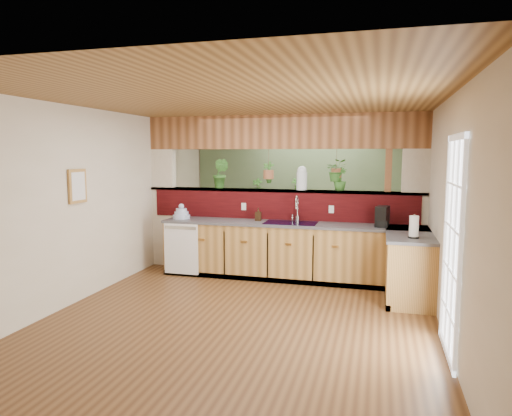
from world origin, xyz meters
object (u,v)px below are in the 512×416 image
(faucet, at_px, (297,207))
(glass_jar, at_px, (302,178))
(coffee_maker, at_px, (382,217))
(dish_stack, at_px, (181,214))
(paper_towel, at_px, (414,227))
(shelving_console, at_px, (278,225))
(soap_dispenser, at_px, (258,214))

(faucet, relative_size, glass_jar, 1.09)
(coffee_maker, bearing_deg, dish_stack, -166.90)
(paper_towel, bearing_deg, dish_stack, 167.00)
(coffee_maker, bearing_deg, glass_jar, 176.06)
(shelving_console, bearing_deg, soap_dispenser, -103.99)
(glass_jar, height_order, shelving_console, glass_jar)
(dish_stack, distance_m, coffee_maker, 3.23)
(glass_jar, bearing_deg, faucet, -100.19)
(glass_jar, bearing_deg, soap_dispenser, -156.07)
(soap_dispenser, relative_size, paper_towel, 0.68)
(soap_dispenser, relative_size, coffee_maker, 0.68)
(dish_stack, relative_size, soap_dispenser, 1.37)
(soap_dispenser, distance_m, coffee_maker, 1.93)
(soap_dispenser, distance_m, paper_towel, 2.50)
(glass_jar, bearing_deg, shelving_console, 113.14)
(soap_dispenser, relative_size, glass_jar, 0.54)
(faucet, xyz_separation_m, soap_dispenser, (-0.61, -0.07, -0.12))
(shelving_console, bearing_deg, dish_stack, -134.62)
(dish_stack, xyz_separation_m, paper_towel, (3.62, -0.83, 0.06))
(faucet, xyz_separation_m, paper_towel, (1.70, -1.01, -0.09))
(faucet, relative_size, dish_stack, 1.47)
(faucet, bearing_deg, dish_stack, -174.79)
(faucet, height_order, soap_dispenser, faucet)
(coffee_maker, distance_m, shelving_console, 3.15)
(faucet, relative_size, coffee_maker, 1.38)
(glass_jar, xyz_separation_m, shelving_console, (-0.81, 1.90, -1.08))
(paper_towel, height_order, shelving_console, paper_towel)
(shelving_console, bearing_deg, coffee_maker, -65.81)
(dish_stack, height_order, soap_dispenser, dish_stack)
(dish_stack, distance_m, soap_dispenser, 1.30)
(dish_stack, height_order, coffee_maker, coffee_maker)
(shelving_console, bearing_deg, paper_towel, -69.75)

